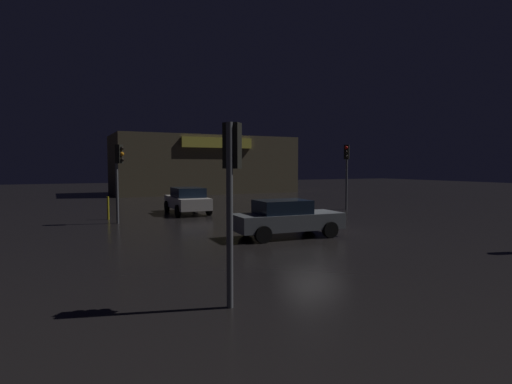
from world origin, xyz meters
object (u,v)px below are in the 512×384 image
object	(u,v)px
car_near	(187,200)
car_far	(286,218)
traffic_signal_opposite	(232,173)
traffic_signal_main	(347,163)
store_building	(204,165)
traffic_signal_cross_right	(119,166)

from	to	relation	value
car_near	car_far	world-z (taller)	car_near
traffic_signal_opposite	car_near	distance (m)	17.01
car_near	traffic_signal_main	bearing A→B (deg)	-13.55
store_building	car_far	distance (m)	29.20
traffic_signal_main	traffic_signal_cross_right	world-z (taller)	traffic_signal_main
store_building	traffic_signal_main	bearing A→B (deg)	-83.20
traffic_signal_cross_right	car_far	xyz separation A→B (m)	(5.42, -7.04, -2.06)
traffic_signal_main	traffic_signal_cross_right	xyz separation A→B (m)	(-14.27, -0.38, -0.25)
car_near	car_far	xyz separation A→B (m)	(1.13, -9.83, -0.05)
traffic_signal_opposite	traffic_signal_cross_right	world-z (taller)	traffic_signal_cross_right
traffic_signal_cross_right	car_far	size ratio (longest dim) A/B	0.87
car_near	traffic_signal_cross_right	bearing A→B (deg)	-147.02
traffic_signal_cross_right	car_far	distance (m)	9.12
traffic_signal_main	car_near	distance (m)	10.51
traffic_signal_opposite	car_far	world-z (taller)	traffic_signal_opposite
car_near	car_far	size ratio (longest dim) A/B	1.00
car_far	store_building	bearing A→B (deg)	77.41
traffic_signal_cross_right	traffic_signal_opposite	bearing A→B (deg)	-88.79
store_building	car_far	world-z (taller)	store_building
traffic_signal_opposite	car_far	xyz separation A→B (m)	(5.13, 6.60, -1.93)
store_building	traffic_signal_opposite	world-z (taller)	store_building
traffic_signal_main	traffic_signal_cross_right	bearing A→B (deg)	-178.48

